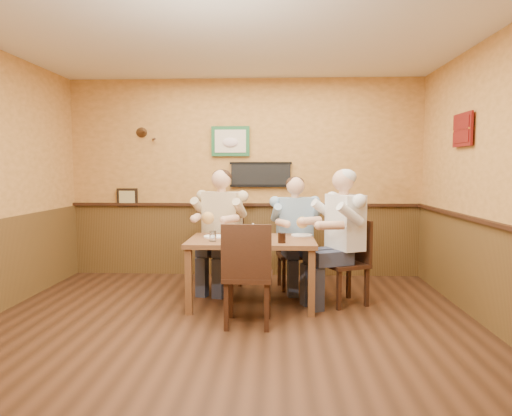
% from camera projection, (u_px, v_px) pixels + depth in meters
% --- Properties ---
extents(room, '(5.02, 5.03, 2.81)m').
position_uv_depth(room, '(241.00, 152.00, 4.17)').
color(room, black).
rests_on(room, ground).
extents(dining_table, '(1.40, 0.90, 0.75)m').
position_uv_depth(dining_table, '(252.00, 247.00, 5.10)').
color(dining_table, brown).
rests_on(dining_table, ground).
extents(chair_back_left, '(0.54, 0.54, 0.96)m').
position_uv_depth(chair_back_left, '(222.00, 252.00, 5.80)').
color(chair_back_left, '#361D11').
rests_on(chair_back_left, ground).
extents(chair_back_right, '(0.48, 0.48, 0.90)m').
position_uv_depth(chair_back_right, '(295.00, 254.00, 5.82)').
color(chair_back_right, '#361D11').
rests_on(chair_back_right, ground).
extents(chair_right_end, '(0.59, 0.59, 0.96)m').
position_uv_depth(chair_right_end, '(344.00, 262.00, 5.14)').
color(chair_right_end, '#361D11').
rests_on(chair_right_end, ground).
extents(chair_near_side, '(0.48, 0.48, 1.02)m').
position_uv_depth(chair_near_side, '(248.00, 274.00, 4.45)').
color(chair_near_side, '#361D11').
rests_on(chair_near_side, ground).
extents(diner_tan_shirt, '(0.77, 0.77, 1.37)m').
position_uv_depth(diner_tan_shirt, '(222.00, 236.00, 5.79)').
color(diner_tan_shirt, beige).
rests_on(diner_tan_shirt, ground).
extents(diner_blue_polo, '(0.68, 0.68, 1.29)m').
position_uv_depth(diner_blue_polo, '(295.00, 239.00, 5.81)').
color(diner_blue_polo, '#7FA0BE').
rests_on(diner_blue_polo, ground).
extents(diner_white_elder, '(0.84, 0.84, 1.37)m').
position_uv_depth(diner_white_elder, '(345.00, 244.00, 5.12)').
color(diner_white_elder, silver).
rests_on(diner_white_elder, ground).
extents(water_glass_left, '(0.08, 0.08, 0.11)m').
position_uv_depth(water_glass_left, '(213.00, 236.00, 4.91)').
color(water_glass_left, silver).
rests_on(water_glass_left, dining_table).
extents(water_glass_mid, '(0.12, 0.12, 0.13)m').
position_uv_depth(water_glass_mid, '(266.00, 238.00, 4.72)').
color(water_glass_mid, silver).
rests_on(water_glass_mid, dining_table).
extents(cola_tumbler, '(0.11, 0.11, 0.11)m').
position_uv_depth(cola_tumbler, '(282.00, 238.00, 4.80)').
color(cola_tumbler, black).
rests_on(cola_tumbler, dining_table).
extents(hot_sauce_bottle, '(0.04, 0.04, 0.17)m').
position_uv_depth(hot_sauce_bottle, '(253.00, 233.00, 4.98)').
color(hot_sauce_bottle, red).
rests_on(hot_sauce_bottle, dining_table).
extents(salt_shaker, '(0.04, 0.04, 0.08)m').
position_uv_depth(salt_shaker, '(246.00, 236.00, 5.05)').
color(salt_shaker, white).
rests_on(salt_shaker, dining_table).
extents(pepper_shaker, '(0.05, 0.05, 0.09)m').
position_uv_depth(pepper_shaker, '(252.00, 236.00, 5.00)').
color(pepper_shaker, black).
rests_on(pepper_shaker, dining_table).
extents(plate_far_left, '(0.25, 0.25, 0.02)m').
position_uv_depth(plate_far_left, '(214.00, 236.00, 5.22)').
color(plate_far_left, white).
rests_on(plate_far_left, dining_table).
extents(plate_far_right, '(0.30, 0.30, 0.02)m').
position_uv_depth(plate_far_right, '(302.00, 235.00, 5.32)').
color(plate_far_right, white).
rests_on(plate_far_right, dining_table).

